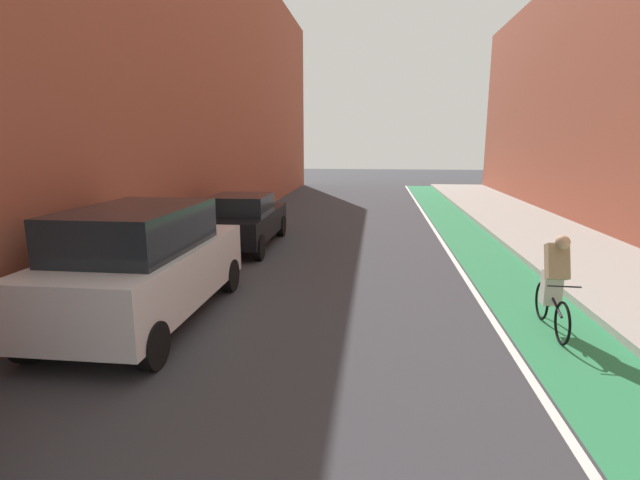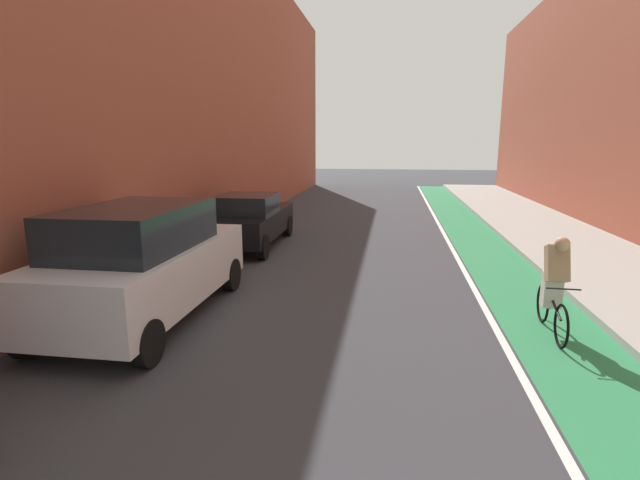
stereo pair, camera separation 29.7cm
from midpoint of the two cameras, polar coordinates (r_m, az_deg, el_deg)
name	(u,v)px [view 2 (the right image)]	position (r m, az deg, el deg)	size (l,w,h in m)	color
ground_plane	(359,253)	(13.06, 5.34, -1.62)	(83.56, 83.56, 0.00)	#38383D
bike_lane_paint	(479,242)	(15.25, 19.07, -0.29)	(1.60, 37.98, 0.00)	#2D8451
lane_divider_stripe	(448,242)	(15.11, 15.72, -0.18)	(0.12, 37.98, 0.00)	white
sidewalk_right	(568,243)	(15.90, 28.11, -0.31)	(3.48, 37.98, 0.14)	#A8A59E
building_facade_left	(171,71)	(16.32, -17.01, 18.84)	(4.15, 37.98, 10.34)	#9E4C38
parked_suv_white	(144,262)	(8.49, -19.49, -2.47)	(2.01, 4.54, 1.98)	silver
parked_sedan_black	(249,220)	(13.94, -7.96, 2.44)	(1.90, 4.36, 1.53)	black
cyclist_mid	(554,282)	(8.36, 27.27, -4.52)	(0.48, 1.71, 1.61)	black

